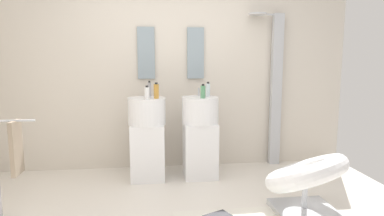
# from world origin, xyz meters

# --- Properties ---
(rear_partition) EXTENTS (4.80, 0.10, 2.60)m
(rear_partition) POSITION_xyz_m (0.00, 1.65, 1.30)
(rear_partition) COLOR beige
(rear_partition) RESTS_ON ground_plane
(pedestal_sink_left) EXTENTS (0.45, 0.45, 1.10)m
(pedestal_sink_left) POSITION_xyz_m (-0.32, 1.14, 0.52)
(pedestal_sink_left) COLOR white
(pedestal_sink_left) RESTS_ON ground_plane
(pedestal_sink_right) EXTENTS (0.45, 0.45, 1.10)m
(pedestal_sink_right) POSITION_xyz_m (0.32, 1.14, 0.52)
(pedestal_sink_right) COLOR white
(pedestal_sink_right) RESTS_ON ground_plane
(vanity_mirror_left) EXTENTS (0.22, 0.03, 0.66)m
(vanity_mirror_left) POSITION_xyz_m (-0.32, 1.58, 1.53)
(vanity_mirror_left) COLOR #8C9EA8
(vanity_mirror_right) EXTENTS (0.22, 0.03, 0.66)m
(vanity_mirror_right) POSITION_xyz_m (0.32, 1.58, 1.53)
(vanity_mirror_right) COLOR #8C9EA8
(shower_column) EXTENTS (0.49, 0.24, 2.05)m
(shower_column) POSITION_xyz_m (1.41, 1.53, 1.08)
(shower_column) COLOR #B7BABF
(shower_column) RESTS_ON ground_plane
(lounge_chair) EXTENTS (1.10, 1.10, 0.65)m
(lounge_chair) POSITION_xyz_m (1.15, 0.00, 0.35)
(lounge_chair) COLOR #B7BABF
(lounge_chair) RESTS_ON ground_plane
(towel_rack) EXTENTS (0.37, 0.22, 0.95)m
(towel_rack) POSITION_xyz_m (-1.53, 0.29, 0.63)
(towel_rack) COLOR #B7BABF
(towel_rack) RESTS_ON ground_plane
(soap_bottle_amber) EXTENTS (0.06, 0.06, 0.19)m
(soap_bottle_amber) POSITION_xyz_m (-0.21, 1.05, 1.08)
(soap_bottle_amber) COLOR #C68C38
(soap_bottle_amber) RESTS_ON pedestal_sink_left
(soap_bottle_green) EXTENTS (0.06, 0.06, 0.17)m
(soap_bottle_green) POSITION_xyz_m (0.34, 1.02, 1.07)
(soap_bottle_green) COLOR #59996B
(soap_bottle_green) RESTS_ON pedestal_sink_right
(soap_bottle_grey) EXTENTS (0.04, 0.04, 0.19)m
(soap_bottle_grey) POSITION_xyz_m (-0.29, 1.27, 1.09)
(soap_bottle_grey) COLOR #99999E
(soap_bottle_grey) RESTS_ON pedestal_sink_left
(soap_bottle_clear) EXTENTS (0.05, 0.05, 0.18)m
(soap_bottle_clear) POSITION_xyz_m (0.43, 1.20, 1.08)
(soap_bottle_clear) COLOR silver
(soap_bottle_clear) RESTS_ON pedestal_sink_right
(soap_bottle_white) EXTENTS (0.06, 0.06, 0.16)m
(soap_bottle_white) POSITION_xyz_m (-0.31, 0.98, 1.07)
(soap_bottle_white) COLOR white
(soap_bottle_white) RESTS_ON pedestal_sink_left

